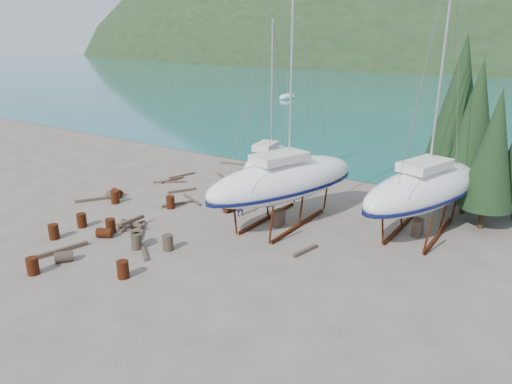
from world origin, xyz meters
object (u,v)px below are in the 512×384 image
Objects in this scene: large_sailboat_near at (284,180)px; small_sailboat_shore at (268,160)px; worker at (240,204)px; large_sailboat_far at (425,188)px.

large_sailboat_near is 1.42× the size of small_sailboat_shore.
worker is at bearing -83.48° from small_sailboat_shore.
large_sailboat_far is 1.38× the size of small_sailboat_shore.
large_sailboat_near is 3.65m from worker.
large_sailboat_near is at bearing -139.68° from large_sailboat_far.
small_sailboat_shore is 7.05m from worker.
large_sailboat_near reaches higher than large_sailboat_far.
large_sailboat_far is at bearing -23.47° from small_sailboat_shore.
large_sailboat_near reaches higher than worker.
large_sailboat_far is 11.39m from worker.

